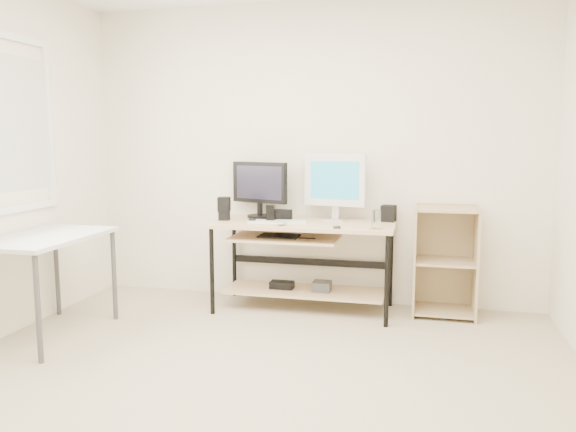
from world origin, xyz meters
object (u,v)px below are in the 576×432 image
(black_monitor, at_px, (260,186))
(white_imac, at_px, (335,182))
(audio_controller, at_px, (271,214))
(side_table, at_px, (46,246))
(shelf_unit, at_px, (445,260))
(desk, at_px, (301,247))

(black_monitor, height_order, white_imac, white_imac)
(black_monitor, height_order, audio_controller, black_monitor)
(side_table, height_order, shelf_unit, shelf_unit)
(white_imac, height_order, audio_controller, white_imac)
(side_table, bearing_deg, desk, 32.65)
(audio_controller, bearing_deg, shelf_unit, 7.38)
(shelf_unit, relative_size, black_monitor, 1.71)
(black_monitor, xyz_separation_m, audio_controller, (0.16, -0.24, -0.21))
(white_imac, bearing_deg, audio_controller, -145.08)
(side_table, distance_m, black_monitor, 1.80)
(desk, bearing_deg, side_table, -147.35)
(shelf_unit, xyz_separation_m, black_monitor, (-1.59, 0.02, 0.58))
(shelf_unit, height_order, audio_controller, shelf_unit)
(shelf_unit, distance_m, white_imac, 1.11)
(shelf_unit, bearing_deg, desk, -172.23)
(desk, xyz_separation_m, shelf_unit, (1.18, 0.16, -0.09))
(side_table, xyz_separation_m, audio_controller, (1.41, 1.01, 0.15))
(shelf_unit, relative_size, white_imac, 1.59)
(white_imac, xyz_separation_m, audio_controller, (-0.50, -0.25, -0.26))
(desk, relative_size, audio_controller, 10.48)
(desk, relative_size, white_imac, 2.65)
(shelf_unit, bearing_deg, black_monitor, 179.12)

